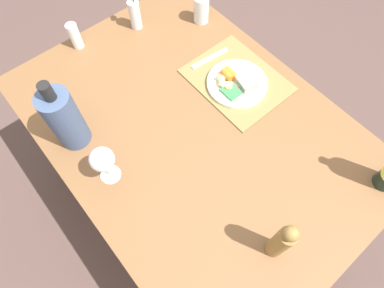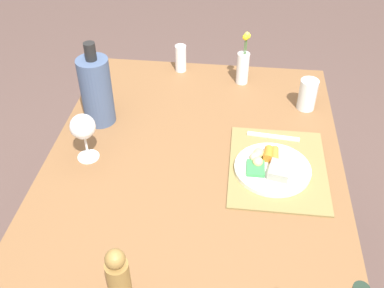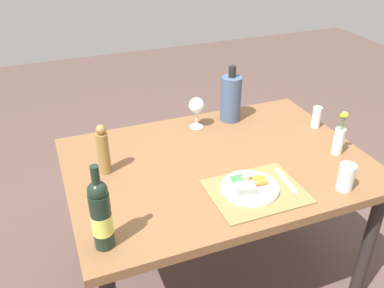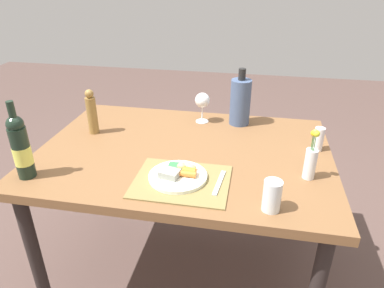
% 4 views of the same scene
% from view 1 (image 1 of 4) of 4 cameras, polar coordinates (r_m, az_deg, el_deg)
% --- Properties ---
extents(ground_plane, '(8.00, 8.00, 0.00)m').
position_cam_1_polar(ground_plane, '(1.90, 0.13, -8.49)').
color(ground_plane, brown).
extents(dining_table, '(1.36, 0.96, 0.75)m').
position_cam_1_polar(dining_table, '(1.28, 0.19, 1.46)').
color(dining_table, brown).
rests_on(dining_table, ground_plane).
extents(placemat, '(0.38, 0.31, 0.01)m').
position_cam_1_polar(placemat, '(1.34, 7.82, 11.05)').
color(placemat, olive).
rests_on(placemat, dining_table).
extents(dinner_plate, '(0.24, 0.24, 0.04)m').
position_cam_1_polar(dinner_plate, '(1.31, 7.74, 10.56)').
color(dinner_plate, white).
rests_on(dinner_plate, placemat).
extents(knife, '(0.04, 0.18, 0.00)m').
position_cam_1_polar(knife, '(1.40, 3.14, 14.74)').
color(knife, silver).
rests_on(knife, placemat).
extents(salt_shaker, '(0.05, 0.05, 0.11)m').
position_cam_1_polar(salt_shaker, '(1.49, -19.79, 17.36)').
color(salt_shaker, white).
rests_on(salt_shaker, dining_table).
extents(wine_glass, '(0.08, 0.08, 0.17)m').
position_cam_1_polar(wine_glass, '(1.05, -15.41, -2.71)').
color(wine_glass, white).
rests_on(wine_glass, dining_table).
extents(pepper_mill, '(0.05, 0.05, 0.23)m').
position_cam_1_polar(pepper_mill, '(0.98, 15.37, -16.13)').
color(pepper_mill, olive).
rests_on(pepper_mill, dining_table).
extents(water_tumbler, '(0.07, 0.07, 0.12)m').
position_cam_1_polar(water_tumbler, '(1.53, 1.63, 22.25)').
color(water_tumbler, silver).
rests_on(water_tumbler, dining_table).
extents(flower_vase, '(0.05, 0.05, 0.22)m').
position_cam_1_polar(flower_vase, '(1.50, -10.02, 21.84)').
color(flower_vase, silver).
rests_on(flower_vase, dining_table).
extents(cooler_bottle, '(0.11, 0.11, 0.31)m').
position_cam_1_polar(cooler_bottle, '(1.15, -21.39, 4.11)').
color(cooler_bottle, '#405275').
rests_on(cooler_bottle, dining_table).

